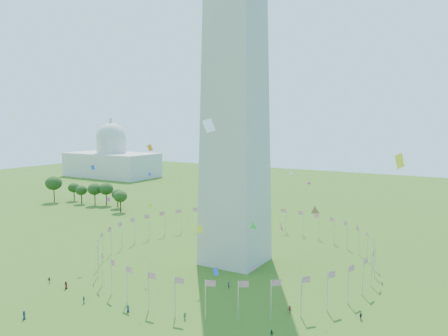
{
  "coord_description": "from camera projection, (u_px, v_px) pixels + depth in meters",
  "views": [
    {
      "loc": [
        62.22,
        -62.31,
        42.41
      ],
      "look_at": [
        4.94,
        35.0,
        30.17
      ],
      "focal_mm": 35.0,
      "sensor_mm": 36.0,
      "label": 1
    }
  ],
  "objects": [
    {
      "name": "ground",
      "position": [
        117.0,
        329.0,
        89.33
      ],
      "size": [
        600.0,
        600.0,
        0.0
      ],
      "primitive_type": "plane",
      "color": "#2E5313",
      "rests_on": "ground"
    },
    {
      "name": "kites_aloft",
      "position": [
        223.0,
        206.0,
        98.29
      ],
      "size": [
        112.82,
        68.96,
        38.62
      ],
      "color": "#CC2699",
      "rests_on": "ground"
    },
    {
      "name": "crowd",
      "position": [
        146.0,
        327.0,
        88.31
      ],
      "size": [
        80.7,
        66.33,
        1.98
      ],
      "color": "slate",
      "rests_on": "ground"
    },
    {
      "name": "tree_line_west",
      "position": [
        86.0,
        194.0,
        221.09
      ],
      "size": [
        55.84,
        15.55,
        13.29
      ],
      "color": "#2A501A",
      "rests_on": "ground"
    },
    {
      "name": "flag_ring",
      "position": [
        235.0,
        247.0,
        131.68
      ],
      "size": [
        80.24,
        80.24,
        9.0
      ],
      "color": "silver",
      "rests_on": "ground"
    },
    {
      "name": "capitol_building",
      "position": [
        111.0,
        146.0,
        331.85
      ],
      "size": [
        70.0,
        35.0,
        46.0
      ],
      "primitive_type": null,
      "color": "beige",
      "rests_on": "ground"
    }
  ]
}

